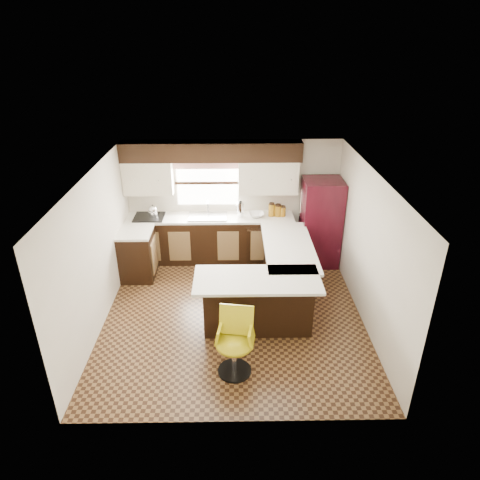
{
  "coord_description": "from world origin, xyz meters",
  "views": [
    {
      "loc": [
        0.01,
        -5.86,
        4.27
      ],
      "look_at": [
        0.11,
        0.45,
        1.14
      ],
      "focal_mm": 32.0,
      "sensor_mm": 36.0,
      "label": 1
    }
  ],
  "objects_px": {
    "peninsula_long": "(284,271)",
    "peninsula_return": "(258,303)",
    "bar_chair": "(234,344)",
    "refrigerator": "(320,222)"
  },
  "relations": [
    {
      "from": "peninsula_long",
      "to": "peninsula_return",
      "type": "xyz_separation_m",
      "value": [
        -0.53,
        -0.97,
        0.0
      ]
    },
    {
      "from": "bar_chair",
      "to": "refrigerator",
      "type": "bearing_deg",
      "value": 70.29
    },
    {
      "from": "peninsula_long",
      "to": "refrigerator",
      "type": "height_order",
      "value": "refrigerator"
    },
    {
      "from": "peninsula_long",
      "to": "refrigerator",
      "type": "distance_m",
      "value": 1.45
    },
    {
      "from": "peninsula_long",
      "to": "bar_chair",
      "type": "distance_m",
      "value": 2.17
    },
    {
      "from": "bar_chair",
      "to": "peninsula_long",
      "type": "bearing_deg",
      "value": 74.7
    },
    {
      "from": "peninsula_long",
      "to": "peninsula_return",
      "type": "height_order",
      "value": "same"
    },
    {
      "from": "peninsula_long",
      "to": "bar_chair",
      "type": "bearing_deg",
      "value": -114.21
    },
    {
      "from": "refrigerator",
      "to": "bar_chair",
      "type": "xyz_separation_m",
      "value": [
        -1.7,
        -3.12,
        -0.39
      ]
    },
    {
      "from": "peninsula_long",
      "to": "peninsula_return",
      "type": "distance_m",
      "value": 1.11
    }
  ]
}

